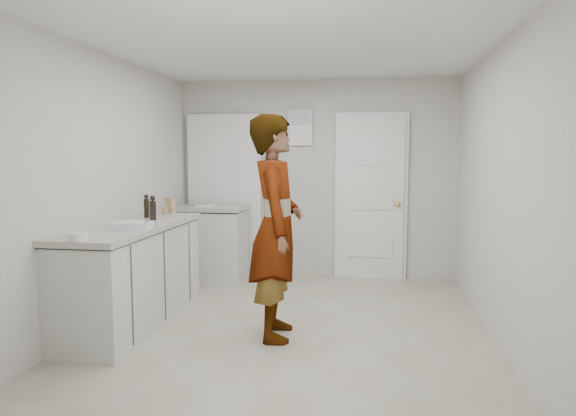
% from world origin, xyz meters
% --- Properties ---
extents(ground, '(4.00, 4.00, 0.00)m').
position_xyz_m(ground, '(0.00, 0.00, 0.00)').
color(ground, '#A19B87').
rests_on(ground, ground).
extents(room_shell, '(4.00, 4.00, 4.00)m').
position_xyz_m(room_shell, '(-0.17, 1.95, 1.02)').
color(room_shell, '#A4A29B').
rests_on(room_shell, ground).
extents(main_counter, '(0.64, 1.96, 0.93)m').
position_xyz_m(main_counter, '(-1.45, -0.20, 0.43)').
color(main_counter, silver).
rests_on(main_counter, ground).
extents(side_counter, '(0.84, 0.61, 0.93)m').
position_xyz_m(side_counter, '(-1.25, 1.55, 0.43)').
color(side_counter, silver).
rests_on(side_counter, ground).
extents(person, '(0.54, 0.75, 1.89)m').
position_xyz_m(person, '(-0.09, -0.32, 0.95)').
color(person, silver).
rests_on(person, ground).
extents(cake_mix_box, '(0.12, 0.08, 0.17)m').
position_xyz_m(cake_mix_box, '(-1.45, 0.70, 1.01)').
color(cake_mix_box, '#A57952').
rests_on(cake_mix_box, main_counter).
extents(spice_jar, '(0.05, 0.05, 0.08)m').
position_xyz_m(spice_jar, '(-1.45, 0.56, 0.97)').
color(spice_jar, '#A2845C').
rests_on(spice_jar, main_counter).
extents(oil_cruet_a, '(0.06, 0.06, 0.24)m').
position_xyz_m(oil_cruet_a, '(-1.38, 0.10, 1.04)').
color(oil_cruet_a, black).
rests_on(oil_cruet_a, main_counter).
extents(oil_cruet_b, '(0.05, 0.05, 0.24)m').
position_xyz_m(oil_cruet_b, '(-1.53, 0.30, 1.04)').
color(oil_cruet_b, black).
rests_on(oil_cruet_b, main_counter).
extents(baking_dish, '(0.36, 0.27, 0.06)m').
position_xyz_m(baking_dish, '(-1.33, -0.45, 0.95)').
color(baking_dish, silver).
rests_on(baking_dish, main_counter).
extents(egg_bowl, '(0.14, 0.14, 0.05)m').
position_xyz_m(egg_bowl, '(-1.43, -1.10, 0.95)').
color(egg_bowl, silver).
rests_on(egg_bowl, main_counter).
extents(papers, '(0.26, 0.32, 0.01)m').
position_xyz_m(papers, '(-1.34, 1.59, 0.93)').
color(papers, white).
rests_on(papers, side_counter).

